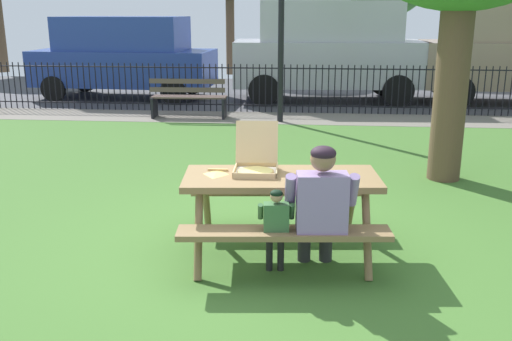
{
  "coord_description": "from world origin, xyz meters",
  "views": [
    {
      "loc": [
        0.49,
        -5.27,
        2.25
      ],
      "look_at": [
        -0.0,
        0.04,
        0.75
      ],
      "focal_mm": 40.26,
      "sensor_mm": 36.0,
      "label": 1
    }
  ],
  "objects_px": {
    "pizza_box_open": "(256,163)",
    "picnic_table_foreground": "(281,193)",
    "parked_car_left": "(329,49)",
    "child_at_table": "(276,223)",
    "lamp_post_walkway": "(281,1)",
    "park_bench_center": "(189,99)",
    "pizza_slice_on_table": "(216,173)",
    "parked_car_far_left": "(124,56)",
    "adult_at_table": "(320,205)"
  },
  "relations": [
    {
      "from": "pizza_box_open",
      "to": "picnic_table_foreground",
      "type": "bearing_deg",
      "value": -25.17
    },
    {
      "from": "parked_car_left",
      "to": "child_at_table",
      "type": "bearing_deg",
      "value": -94.01
    },
    {
      "from": "lamp_post_walkway",
      "to": "pizza_box_open",
      "type": "bearing_deg",
      "value": -89.04
    },
    {
      "from": "picnic_table_foreground",
      "to": "parked_car_left",
      "type": "relative_size",
      "value": 0.4
    },
    {
      "from": "child_at_table",
      "to": "park_bench_center",
      "type": "bearing_deg",
      "value": 107.2
    },
    {
      "from": "pizza_box_open",
      "to": "pizza_slice_on_table",
      "type": "height_order",
      "value": "pizza_box_open"
    },
    {
      "from": "park_bench_center",
      "to": "lamp_post_walkway",
      "type": "bearing_deg",
      "value": -7.14
    },
    {
      "from": "pizza_box_open",
      "to": "park_bench_center",
      "type": "bearing_deg",
      "value": 106.99
    },
    {
      "from": "pizza_slice_on_table",
      "to": "parked_car_left",
      "type": "bearing_deg",
      "value": 82.27
    },
    {
      "from": "lamp_post_walkway",
      "to": "parked_car_far_left",
      "type": "height_order",
      "value": "lamp_post_walkway"
    },
    {
      "from": "pizza_box_open",
      "to": "parked_car_far_left",
      "type": "height_order",
      "value": "parked_car_far_left"
    },
    {
      "from": "picnic_table_foreground",
      "to": "pizza_slice_on_table",
      "type": "bearing_deg",
      "value": 178.74
    },
    {
      "from": "parked_car_far_left",
      "to": "park_bench_center",
      "type": "bearing_deg",
      "value": -50.56
    },
    {
      "from": "parked_car_left",
      "to": "park_bench_center",
      "type": "bearing_deg",
      "value": -137.78
    },
    {
      "from": "child_at_table",
      "to": "lamp_post_walkway",
      "type": "bearing_deg",
      "value": 92.68
    },
    {
      "from": "pizza_slice_on_table",
      "to": "adult_at_table",
      "type": "xyz_separation_m",
      "value": [
        0.97,
        -0.48,
        -0.12
      ]
    },
    {
      "from": "pizza_slice_on_table",
      "to": "parked_car_far_left",
      "type": "height_order",
      "value": "parked_car_far_left"
    },
    {
      "from": "park_bench_center",
      "to": "picnic_table_foreground",
      "type": "bearing_deg",
      "value": -71.44
    },
    {
      "from": "child_at_table",
      "to": "picnic_table_foreground",
      "type": "bearing_deg",
      "value": 88.33
    },
    {
      "from": "picnic_table_foreground",
      "to": "park_bench_center",
      "type": "distance_m",
      "value": 7.31
    },
    {
      "from": "picnic_table_foreground",
      "to": "pizza_slice_on_table",
      "type": "relative_size",
      "value": 7.84
    },
    {
      "from": "park_bench_center",
      "to": "pizza_box_open",
      "type": "bearing_deg",
      "value": -73.01
    },
    {
      "from": "adult_at_table",
      "to": "child_at_table",
      "type": "bearing_deg",
      "value": -170.0
    },
    {
      "from": "pizza_slice_on_table",
      "to": "parked_car_left",
      "type": "distance_m",
      "value": 9.77
    },
    {
      "from": "pizza_slice_on_table",
      "to": "child_at_table",
      "type": "bearing_deg",
      "value": -42.67
    },
    {
      "from": "pizza_box_open",
      "to": "lamp_post_walkway",
      "type": "height_order",
      "value": "lamp_post_walkway"
    },
    {
      "from": "pizza_box_open",
      "to": "adult_at_table",
      "type": "xyz_separation_m",
      "value": [
        0.6,
        -0.58,
        -0.2
      ]
    },
    {
      "from": "pizza_slice_on_table",
      "to": "parked_car_left",
      "type": "xyz_separation_m",
      "value": [
        1.31,
        9.67,
        0.53
      ]
    },
    {
      "from": "parked_car_left",
      "to": "adult_at_table",
      "type": "bearing_deg",
      "value": -91.94
    },
    {
      "from": "pizza_box_open",
      "to": "adult_at_table",
      "type": "height_order",
      "value": "pizza_box_open"
    },
    {
      "from": "parked_car_left",
      "to": "parked_car_far_left",
      "type": "bearing_deg",
      "value": -180.0
    },
    {
      "from": "parked_car_far_left",
      "to": "adult_at_table",
      "type": "bearing_deg",
      "value": -64.03
    },
    {
      "from": "parked_car_far_left",
      "to": "parked_car_left",
      "type": "xyz_separation_m",
      "value": [
        5.29,
        0.0,
        0.21
      ]
    },
    {
      "from": "adult_at_table",
      "to": "park_bench_center",
      "type": "distance_m",
      "value": 7.88
    },
    {
      "from": "pizza_slice_on_table",
      "to": "park_bench_center",
      "type": "xyz_separation_m",
      "value": [
        -1.72,
        6.92,
        -0.36
      ]
    },
    {
      "from": "picnic_table_foreground",
      "to": "parked_car_left",
      "type": "distance_m",
      "value": 9.73
    },
    {
      "from": "picnic_table_foreground",
      "to": "park_bench_center",
      "type": "xyz_separation_m",
      "value": [
        -2.33,
        6.93,
        -0.18
      ]
    },
    {
      "from": "child_at_table",
      "to": "parked_car_far_left",
      "type": "relative_size",
      "value": 0.17
    },
    {
      "from": "child_at_table",
      "to": "parked_car_far_left",
      "type": "height_order",
      "value": "parked_car_far_left"
    },
    {
      "from": "picnic_table_foreground",
      "to": "park_bench_center",
      "type": "relative_size",
      "value": 1.2
    },
    {
      "from": "park_bench_center",
      "to": "parked_car_left",
      "type": "height_order",
      "value": "parked_car_left"
    },
    {
      "from": "park_bench_center",
      "to": "lamp_post_walkway",
      "type": "distance_m",
      "value": 2.81
    },
    {
      "from": "picnic_table_foreground",
      "to": "pizza_slice_on_table",
      "type": "xyz_separation_m",
      "value": [
        -0.61,
        0.01,
        0.18
      ]
    },
    {
      "from": "parked_car_far_left",
      "to": "parked_car_left",
      "type": "distance_m",
      "value": 5.29
    },
    {
      "from": "adult_at_table",
      "to": "parked_car_far_left",
      "type": "distance_m",
      "value": 11.3
    },
    {
      "from": "parked_car_far_left",
      "to": "pizza_slice_on_table",
      "type": "bearing_deg",
      "value": -67.64
    },
    {
      "from": "lamp_post_walkway",
      "to": "parked_car_left",
      "type": "relative_size",
      "value": 0.82
    },
    {
      "from": "park_bench_center",
      "to": "parked_car_left",
      "type": "bearing_deg",
      "value": 42.22
    },
    {
      "from": "picnic_table_foreground",
      "to": "lamp_post_walkway",
      "type": "relative_size",
      "value": 0.49
    },
    {
      "from": "child_at_table",
      "to": "parked_car_far_left",
      "type": "distance_m",
      "value": 11.21
    }
  ]
}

